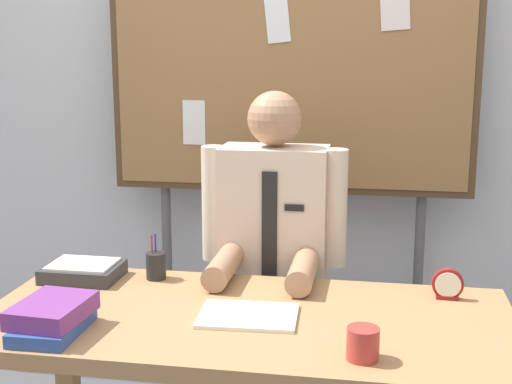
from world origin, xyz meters
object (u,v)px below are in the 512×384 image
Objects in this scene: bulletin_board at (290,75)px; pen_holder at (156,265)px; open_notebook at (248,316)px; book_stack at (52,317)px; paper_tray at (83,271)px; coffee_mug at (363,344)px; person at (273,285)px; desk at (247,343)px; desk_clock at (448,285)px.

pen_holder is (-0.38, -0.72, -0.64)m from bulletin_board.
pen_holder reaches higher than open_notebook.
book_stack is 0.48m from paper_tray.
pen_holder is (-0.74, 0.53, 0.01)m from coffee_mug.
book_stack is at bearing -76.63° from paper_tray.
coffee_mug reaches higher than paper_tray.
paper_tray is (-0.25, -0.04, -0.02)m from pen_holder.
person reaches higher than paper_tray.
pen_holder is at bearing -117.76° from bulletin_board.
desk is 0.69m from paper_tray.
person reaches higher than desk.
pen_holder is at bearing 74.11° from book_stack.
book_stack is 1.64× the size of pen_holder.
bulletin_board reaches higher than pen_holder.
desk_clock is at bearing 0.68° from paper_tray.
coffee_mug is 0.34× the size of paper_tray.
desk_clock is 0.57m from coffee_mug.
open_notebook is 2.92× the size of desk_clock.
desk is 0.82× the size of bulletin_board.
coffee_mug is at bearing -33.49° from open_notebook.
coffee_mug is at bearing -35.85° from pen_holder.
bulletin_board reaches higher than desk.
person is 0.70× the size of bulletin_board.
desk is 0.56m from person.
paper_tray is (-0.63, -0.32, 0.12)m from person.
desk is 0.68m from desk_clock.
person is 8.66× the size of pen_holder.
bulletin_board is 1.19m from paper_tray.
person is at bearing 90.00° from desk.
open_notebook is 1.14× the size of paper_tray.
person is at bearing 26.72° from paper_tray.
pen_holder is at bearing -144.04° from person.
pen_holder reaches higher than coffee_mug.
desk is 6.20× the size of book_stack.
paper_tray reaches higher than desk.
desk is 1.27m from bulletin_board.
desk_clock reaches higher than desk.
paper_tray is at bearing -179.32° from desk_clock.
bulletin_board is 7.52× the size of book_stack.
desk_clock is at bearing 24.07° from open_notebook.
desk_clock is 1.16× the size of coffee_mug.
bulletin_board reaches higher than book_stack.
person is at bearing -89.99° from bulletin_board.
desk is 0.46m from coffee_mug.
desk_clock is 1.00m from pen_holder.
coffee_mug is 1.11m from paper_tray.
paper_tray is (-0.63, 0.24, 0.12)m from desk.
bulletin_board reaches higher than open_notebook.
open_notebook is (0.01, -1.02, -0.68)m from bulletin_board.
paper_tray is (-0.11, 0.46, -0.02)m from book_stack.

